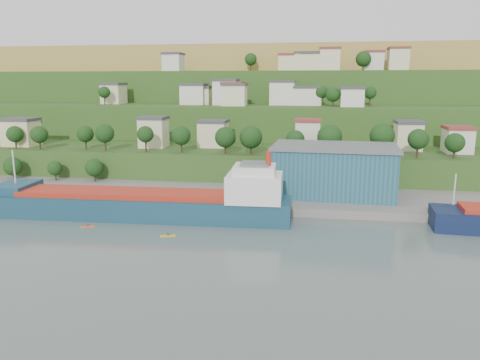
% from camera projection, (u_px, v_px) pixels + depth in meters
% --- Properties ---
extents(ground, '(500.00, 500.00, 0.00)m').
position_uv_depth(ground, '(172.00, 232.00, 96.58)').
color(ground, '#465552').
rests_on(ground, ground).
extents(quay, '(220.00, 26.00, 4.00)m').
position_uv_depth(quay, '(280.00, 202.00, 120.51)').
color(quay, slate).
rests_on(quay, ground).
extents(pebble_beach, '(40.00, 18.00, 2.40)m').
position_uv_depth(pebble_beach, '(1.00, 197.00, 126.45)').
color(pebble_beach, slate).
rests_on(pebble_beach, ground).
extents(hillside, '(360.00, 210.00, 96.00)m').
position_uv_depth(hillside, '(263.00, 138.00, 259.61)').
color(hillside, '#284719').
rests_on(hillside, ground).
extents(cargo_ship_near, '(69.43, 13.40, 17.76)m').
position_uv_depth(cargo_ship_near, '(149.00, 205.00, 106.53)').
color(cargo_ship_near, '#143B4B').
rests_on(cargo_ship_near, ground).
extents(warehouse, '(31.98, 20.65, 12.80)m').
position_uv_depth(warehouse, '(334.00, 170.00, 119.57)').
color(warehouse, '#1F4C5D').
rests_on(warehouse, quay).
extents(caravan, '(5.93, 2.89, 2.68)m').
position_uv_depth(caravan, '(18.00, 186.00, 127.32)').
color(caravan, white).
rests_on(caravan, pebble_beach).
extents(dinghy, '(4.90, 3.23, 0.92)m').
position_uv_depth(dinghy, '(34.00, 195.00, 121.26)').
color(dinghy, silver).
rests_on(dinghy, pebble_beach).
extents(kayak_orange, '(2.83, 1.67, 0.72)m').
position_uv_depth(kayak_orange, '(88.00, 226.00, 99.94)').
color(kayak_orange, '#F75916').
rests_on(kayak_orange, ground).
extents(kayak_yellow, '(3.17, 1.50, 0.79)m').
position_uv_depth(kayak_yellow, '(168.00, 235.00, 93.83)').
color(kayak_yellow, gold).
rests_on(kayak_yellow, ground).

